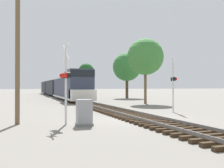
% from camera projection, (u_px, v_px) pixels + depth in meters
% --- Properties ---
extents(ground_plane, '(400.00, 400.00, 0.00)m').
position_uv_depth(ground_plane, '(140.00, 119.00, 16.13)').
color(ground_plane, slate).
extents(rail_track_bed, '(2.60, 160.00, 0.31)m').
position_uv_depth(rail_track_bed, '(140.00, 117.00, 16.13)').
color(rail_track_bed, '#382819').
rests_on(rail_track_bed, ground).
extents(freight_train, '(3.05, 49.97, 4.16)m').
position_uv_depth(freight_train, '(58.00, 88.00, 52.85)').
color(freight_train, '#33384C').
rests_on(freight_train, ground).
extents(crossing_signal_near, '(0.48, 1.01, 4.27)m').
position_uv_depth(crossing_signal_near, '(65.00, 78.00, 13.80)').
color(crossing_signal_near, silver).
rests_on(crossing_signal_near, ground).
extents(crossing_signal_far, '(0.58, 1.00, 4.42)m').
position_uv_depth(crossing_signal_far, '(173.00, 81.00, 20.44)').
color(crossing_signal_far, silver).
rests_on(crossing_signal_far, ground).
extents(relay_cabinet, '(0.85, 0.61, 1.35)m').
position_uv_depth(relay_cabinet, '(84.00, 113.00, 13.41)').
color(relay_cabinet, slate).
rests_on(relay_cabinet, ground).
extents(utility_pole, '(1.80, 0.24, 8.15)m').
position_uv_depth(utility_pole, '(18.00, 45.00, 13.91)').
color(utility_pole, brown).
rests_on(utility_pole, ground).
extents(tree_far_right, '(4.28, 4.28, 7.66)m').
position_uv_depth(tree_far_right, '(145.00, 57.00, 30.77)').
color(tree_far_right, brown).
rests_on(tree_far_right, ground).
extents(tree_mid_background, '(4.94, 4.94, 7.91)m').
position_uv_depth(tree_mid_background, '(127.00, 67.00, 45.72)').
color(tree_mid_background, '#473521').
rests_on(tree_mid_background, ground).
extents(tree_deep_background, '(4.05, 4.05, 8.04)m').
position_uv_depth(tree_deep_background, '(86.00, 71.00, 67.86)').
color(tree_deep_background, brown).
rests_on(tree_deep_background, ground).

